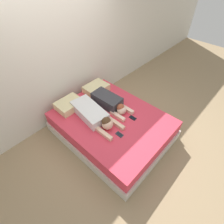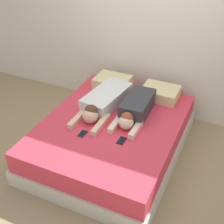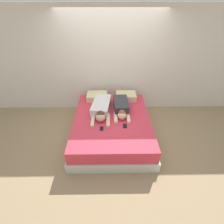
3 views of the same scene
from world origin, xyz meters
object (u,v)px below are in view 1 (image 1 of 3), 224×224
(cell_phone_right, at_px, (133,118))
(bed, at_px, (112,126))
(pillow_head_right, at_px, (96,88))
(cell_phone_left, at_px, (119,134))
(person_left, at_px, (93,114))
(pillow_head_left, at_px, (69,105))
(person_right, at_px, (110,102))

(cell_phone_right, bearing_deg, bed, 131.14)
(pillow_head_right, bearing_deg, cell_phone_left, -115.98)
(bed, relative_size, person_left, 1.89)
(pillow_head_right, bearing_deg, pillow_head_left, 180.00)
(cell_phone_left, relative_size, cell_phone_right, 1.00)
(person_right, bearing_deg, pillow_head_right, 74.70)
(bed, xyz_separation_m, person_right, (0.21, 0.25, 0.35))
(pillow_head_left, height_order, cell_phone_left, pillow_head_left)
(pillow_head_right, bearing_deg, person_right, -105.30)
(cell_phone_left, bearing_deg, pillow_head_right, 64.02)
(bed, distance_m, pillow_head_left, 0.96)
(person_left, bearing_deg, cell_phone_left, -87.40)
(person_left, bearing_deg, person_right, -0.16)
(pillow_head_right, xyz_separation_m, cell_phone_right, (-0.11, -1.12, -0.07))
(cell_phone_right, bearing_deg, cell_phone_left, -170.59)
(pillow_head_left, height_order, cell_phone_right, pillow_head_left)
(pillow_head_left, relative_size, pillow_head_right, 1.00)
(bed, distance_m, person_right, 0.48)
(person_right, distance_m, cell_phone_right, 0.56)
(bed, height_order, cell_phone_right, cell_phone_right)
(bed, distance_m, person_left, 0.49)
(pillow_head_left, height_order, pillow_head_right, same)
(person_left, relative_size, person_right, 1.28)
(pillow_head_right, relative_size, person_right, 0.57)
(person_left, distance_m, cell_phone_right, 0.75)
(bed, xyz_separation_m, pillow_head_right, (0.37, 0.82, 0.32))
(pillow_head_left, bearing_deg, bed, -65.81)
(pillow_head_left, bearing_deg, cell_phone_left, -82.65)
(person_left, height_order, cell_phone_left, person_left)
(bed, relative_size, person_right, 2.43)
(person_right, distance_m, cell_phone_left, 0.76)
(pillow_head_right, bearing_deg, bed, -114.19)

